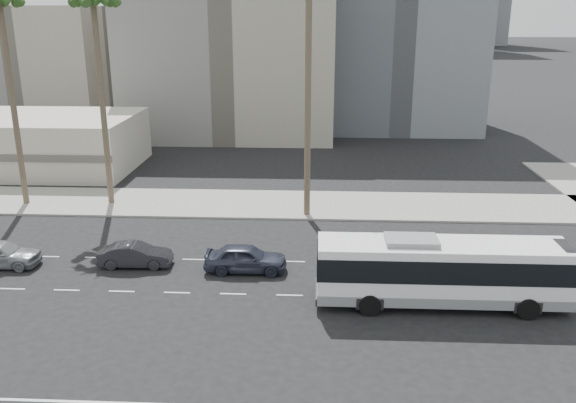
# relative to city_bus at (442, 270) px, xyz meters

# --- Properties ---
(ground) EXTENTS (700.00, 700.00, 0.00)m
(ground) POSITION_rel_city_bus_xyz_m (-4.70, 0.59, -1.89)
(ground) COLOR black
(ground) RESTS_ON ground
(sidewalk_north) EXTENTS (120.00, 7.00, 0.15)m
(sidewalk_north) POSITION_rel_city_bus_xyz_m (-4.70, 16.09, -1.82)
(sidewalk_north) COLOR gray
(sidewalk_north) RESTS_ON ground
(commercial_low) EXTENTS (22.00, 12.16, 5.00)m
(commercial_low) POSITION_rel_city_bus_xyz_m (-34.70, 26.58, 0.61)
(commercial_low) COLOR beige
(commercial_low) RESTS_ON ground
(midrise_beige_west) EXTENTS (24.00, 18.00, 18.00)m
(midrise_beige_west) POSITION_rel_city_bus_xyz_m (-16.70, 45.59, 7.11)
(midrise_beige_west) COLOR gray
(midrise_beige_west) RESTS_ON ground
(midrise_gray_center) EXTENTS (20.00, 20.00, 26.00)m
(midrise_gray_center) POSITION_rel_city_bus_xyz_m (3.30, 52.59, 11.11)
(midrise_gray_center) COLOR #575B62
(midrise_gray_center) RESTS_ON ground
(midrise_beige_far) EXTENTS (18.00, 16.00, 15.00)m
(midrise_beige_far) POSITION_rel_city_bus_xyz_m (-42.70, 50.59, 5.61)
(midrise_beige_far) COLOR gray
(midrise_beige_far) RESTS_ON ground
(city_bus) EXTENTS (12.53, 3.07, 3.60)m
(city_bus) POSITION_rel_city_bus_xyz_m (0.00, 0.00, 0.00)
(city_bus) COLOR white
(city_bus) RESTS_ON ground
(car_a) EXTENTS (1.94, 4.74, 1.61)m
(car_a) POSITION_rel_city_bus_xyz_m (-10.38, 3.63, -1.09)
(car_a) COLOR #2F3345
(car_a) RESTS_ON ground
(car_b) EXTENTS (1.69, 4.31, 1.40)m
(car_b) POSITION_rel_city_bus_xyz_m (-16.91, 3.98, -1.19)
(car_b) COLOR #242328
(car_b) RESTS_ON ground
(car_c) EXTENTS (1.87, 4.65, 1.58)m
(car_c) POSITION_rel_city_bus_xyz_m (-24.83, 3.57, -1.10)
(car_c) COLOR gray
(car_c) RESTS_ON ground
(palm_mid) EXTENTS (5.42, 5.42, 16.74)m
(palm_mid) POSITION_rel_city_bus_xyz_m (-22.31, 15.69, 13.17)
(palm_mid) COLOR brown
(palm_mid) RESTS_ON ground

